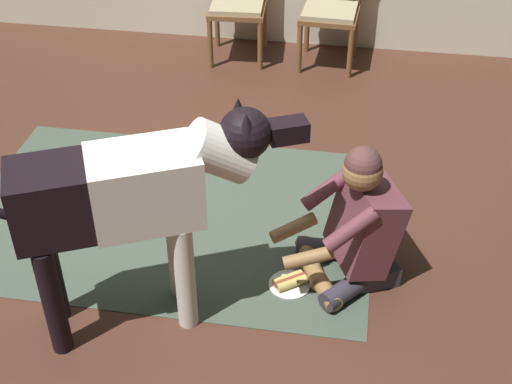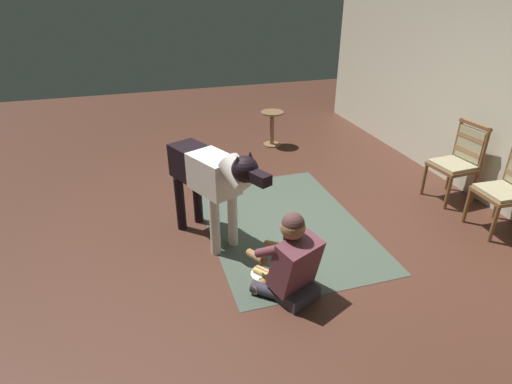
{
  "view_description": "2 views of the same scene",
  "coord_description": "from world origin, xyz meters",
  "px_view_note": "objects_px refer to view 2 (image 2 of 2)",
  "views": [
    {
      "loc": [
        0.97,
        -3.01,
        2.75
      ],
      "look_at": [
        0.55,
        -0.46,
        0.82
      ],
      "focal_mm": 49.97,
      "sensor_mm": 36.0,
      "label": 1
    },
    {
      "loc": [
        3.73,
        -1.19,
        2.54
      ],
      "look_at": [
        0.41,
        -0.17,
        0.75
      ],
      "focal_mm": 29.35,
      "sensor_mm": 36.0,
      "label": 2
    }
  ],
  "objects_px": {
    "dining_chair_left_of_pair": "(460,158)",
    "dining_chair_right_of_pair": "(511,185)",
    "round_side_table": "(272,126)",
    "hot_dog_on_plate": "(263,272)",
    "person_sitting_on_floor": "(291,263)",
    "large_dog": "(211,176)"
  },
  "relations": [
    {
      "from": "dining_chair_left_of_pair",
      "to": "dining_chair_right_of_pair",
      "type": "distance_m",
      "value": 0.78
    },
    {
      "from": "dining_chair_right_of_pair",
      "to": "round_side_table",
      "type": "xyz_separation_m",
      "value": [
        -3.23,
        -1.61,
        -0.2
      ]
    },
    {
      "from": "hot_dog_on_plate",
      "to": "round_side_table",
      "type": "bearing_deg",
      "value": 159.63
    },
    {
      "from": "dining_chair_right_of_pair",
      "to": "hot_dog_on_plate",
      "type": "xyz_separation_m",
      "value": [
        0.02,
        -2.81,
        -0.52
      ]
    },
    {
      "from": "round_side_table",
      "to": "person_sitting_on_floor",
      "type": "bearing_deg",
      "value": -16.46
    },
    {
      "from": "dining_chair_left_of_pair",
      "to": "round_side_table",
      "type": "relative_size",
      "value": 1.69
    },
    {
      "from": "dining_chair_right_of_pair",
      "to": "large_dog",
      "type": "xyz_separation_m",
      "value": [
        -0.68,
        -3.14,
        0.23
      ]
    },
    {
      "from": "dining_chair_left_of_pair",
      "to": "person_sitting_on_floor",
      "type": "distance_m",
      "value": 2.9
    },
    {
      "from": "person_sitting_on_floor",
      "to": "round_side_table",
      "type": "distance_m",
      "value": 3.73
    },
    {
      "from": "dining_chair_right_of_pair",
      "to": "large_dog",
      "type": "distance_m",
      "value": 3.22
    },
    {
      "from": "person_sitting_on_floor",
      "to": "large_dog",
      "type": "bearing_deg",
      "value": -155.28
    },
    {
      "from": "person_sitting_on_floor",
      "to": "dining_chair_left_of_pair",
      "type": "bearing_deg",
      "value": 112.85
    },
    {
      "from": "hot_dog_on_plate",
      "to": "dining_chair_right_of_pair",
      "type": "bearing_deg",
      "value": 90.41
    },
    {
      "from": "person_sitting_on_floor",
      "to": "hot_dog_on_plate",
      "type": "bearing_deg",
      "value": -155.28
    },
    {
      "from": "dining_chair_left_of_pair",
      "to": "round_side_table",
      "type": "xyz_separation_m",
      "value": [
        -2.46,
        -1.61,
        -0.2
      ]
    },
    {
      "from": "person_sitting_on_floor",
      "to": "hot_dog_on_plate",
      "type": "height_order",
      "value": "person_sitting_on_floor"
    },
    {
      "from": "dining_chair_right_of_pair",
      "to": "hot_dog_on_plate",
      "type": "relative_size",
      "value": 4.25
    },
    {
      "from": "person_sitting_on_floor",
      "to": "round_side_table",
      "type": "bearing_deg",
      "value": 163.54
    },
    {
      "from": "hot_dog_on_plate",
      "to": "round_side_table",
      "type": "relative_size",
      "value": 0.4
    },
    {
      "from": "dining_chair_left_of_pair",
      "to": "large_dog",
      "type": "bearing_deg",
      "value": -88.31
    },
    {
      "from": "dining_chair_right_of_pair",
      "to": "person_sitting_on_floor",
      "type": "relative_size",
      "value": 1.17
    },
    {
      "from": "hot_dog_on_plate",
      "to": "large_dog",
      "type": "bearing_deg",
      "value": -155.28
    }
  ]
}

